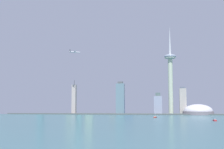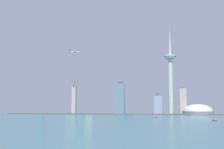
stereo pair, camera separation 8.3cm
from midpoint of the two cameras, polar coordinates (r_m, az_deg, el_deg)
The scene contains 18 objects.
ground_plane at distance 577.48m, azimuth -12.25°, elevation -8.52°, with size 6000.00×6000.00×0.00m, color #3A6670.
waterfront_pier at distance 986.36m, azimuth -2.99°, elevation -7.23°, with size 859.01×49.15×3.60m, color #515959.
observation_tower at distance 992.07m, azimuth 10.69°, elevation 0.47°, with size 37.07×37.07×281.09m.
stadium_dome at distance 982.26m, azimuth 15.55°, elevation -6.59°, with size 92.01×92.01×42.45m.
skyscraper_0 at distance 1027.54m, azimuth -6.32°, elevation -2.79°, with size 26.98×15.42×159.26m.
skyscraper_1 at distance 973.73m, azimuth 1.55°, elevation -4.46°, with size 25.62×24.38×102.58m.
skyscraper_2 at distance 999.83m, azimuth 12.92°, elevation -4.79°, with size 21.07×20.57×85.90m.
skyscraper_3 at distance 1086.50m, azimuth -6.38°, elevation -4.33°, with size 27.74×22.14×106.40m.
skyscraper_4 at distance 1069.34m, azimuth 0.25°, elevation -5.86°, with size 23.28×25.89×54.82m.
skyscraper_5 at distance 1108.40m, azimuth -4.22°, elevation -3.61°, with size 27.90×15.49×135.88m.
skyscraper_6 at distance 1070.47m, azimuth 3.16°, elevation -5.66°, with size 27.30×25.33×63.31m.
skyscraper_7 at distance 995.49m, azimuth -6.99°, elevation -4.58°, with size 12.54×14.56×107.71m.
skyscraper_8 at distance 1096.78m, azimuth -12.93°, elevation -2.99°, with size 19.83×16.67×179.51m.
skyscraper_9 at distance 1057.95m, azimuth -7.66°, elevation -3.44°, with size 25.14×12.05×143.17m.
skyscraper_10 at distance 975.28m, azimuth 8.47°, elevation -5.50°, with size 24.82×21.39×67.64m.
boat_0 at distance 748.89m, azimuth 7.96°, elevation -7.76°, with size 7.98×13.72×9.64m.
boat_1 at distance 627.26m, azimuth 18.38°, elevation -7.98°, with size 5.15×17.57×3.73m.
airplane at distance 942.33m, azimuth -6.87°, elevation 4.13°, with size 32.02×32.59×8.85m.
Camera 1 is at (212.13, -536.17, 31.60)m, focal length 49.69 mm.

